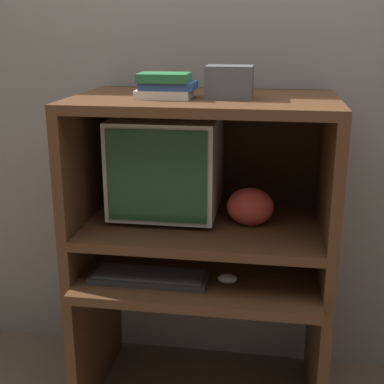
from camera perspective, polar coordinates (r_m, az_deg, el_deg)
wall_back at (r=2.38m, az=2.53°, el=11.01°), size 6.00×0.06×2.60m
desk_base at (r=2.26m, az=1.02°, el=-13.36°), size 0.99×0.68×0.64m
desk_monitor_shelf at (r=2.15m, az=1.26°, el=-4.05°), size 0.99×0.61×0.18m
hutch_upper at (r=2.07m, az=1.44°, el=6.04°), size 0.99×0.61×0.49m
crt_monitor at (r=2.16m, az=-2.67°, el=2.94°), size 0.41×0.41×0.40m
keyboard at (r=2.06m, az=-4.59°, el=-8.96°), size 0.45×0.17×0.03m
mouse at (r=2.03m, az=3.81°, el=-9.21°), size 0.07×0.05×0.03m
snack_bag at (r=2.07m, az=6.23°, el=-1.57°), size 0.18×0.14×0.15m
book_stack at (r=1.97m, az=-2.83°, el=11.24°), size 0.21×0.15×0.09m
storage_box at (r=1.97m, az=4.04°, el=11.63°), size 0.17×0.14×0.12m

